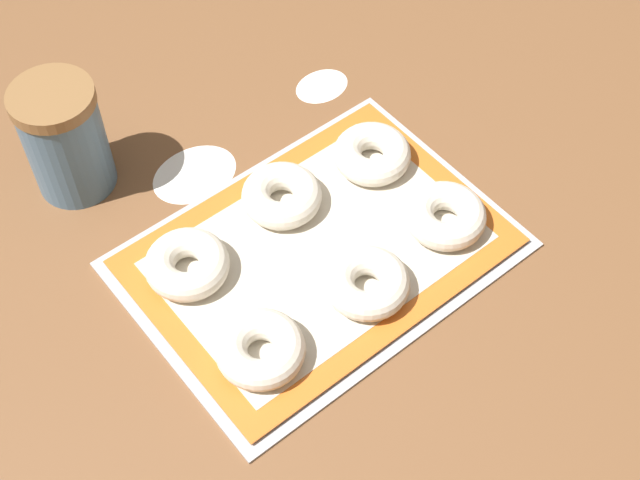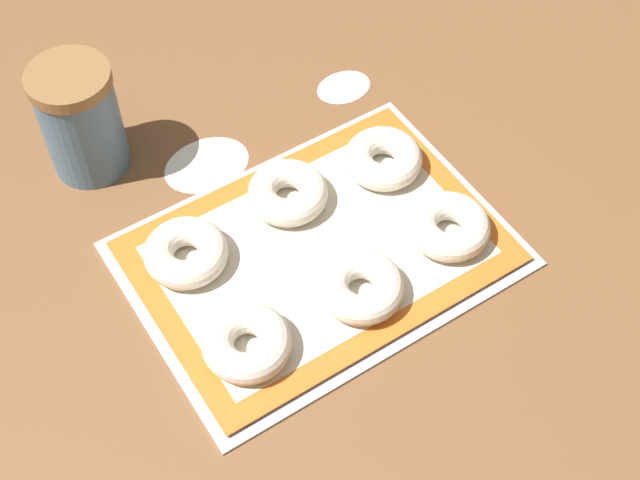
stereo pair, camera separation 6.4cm
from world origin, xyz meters
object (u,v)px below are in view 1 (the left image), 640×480
bagel_front_left (260,349)px  bagel_front_right (445,216)px  bagel_front_center (367,283)px  bagel_back_right (372,154)px  flour_canister (65,139)px  bagel_back_center (282,196)px  baking_tray (320,252)px  bagel_back_left (187,264)px

bagel_front_left → bagel_front_right: bearing=1.3°
bagel_front_left → bagel_front_center: bearing=-2.9°
bagel_back_right → flour_canister: flour_canister is taller
bagel_back_center → flour_canister: 0.27m
bagel_front_center → bagel_back_right: (0.13, 0.14, 0.00)m
bagel_front_left → bagel_back_center: bearing=46.3°
bagel_front_left → bagel_back_center: same height
baking_tray → bagel_front_center: bagel_front_center is taller
bagel_front_center → bagel_back_center: (0.00, 0.16, 0.00)m
baking_tray → flour_canister: (-0.16, 0.28, 0.07)m
bagel_front_left → bagel_back_right: bearing=26.2°
bagel_back_center → bagel_front_left: bearing=-133.7°
baking_tray → bagel_back_left: 0.16m
baking_tray → bagel_front_left: bearing=-152.7°
bagel_front_right → bagel_back_left: size_ratio=1.00×
bagel_back_left → bagel_back_right: (0.27, -0.01, 0.00)m
bagel_back_left → bagel_back_right: same height
bagel_back_center → bagel_back_right: 0.13m
bagel_front_center → flour_canister: bearing=115.0°
bagel_front_right → baking_tray: bearing=154.5°
bagel_front_left → baking_tray: bearing=27.3°
bagel_front_center → bagel_back_left: 0.20m
bagel_front_right → flour_canister: (-0.30, 0.34, 0.05)m
bagel_back_left → bagel_front_right: bearing=-25.8°
bagel_back_center → bagel_front_right: bearing=-48.0°
bagel_front_right → bagel_front_center: bearing=-174.2°
baking_tray → bagel_back_left: bagel_back_left is taller
bagel_front_left → bagel_back_center: (0.14, 0.15, 0.00)m
bagel_back_right → bagel_back_center: bearing=172.1°
bagel_back_left → bagel_back_right: size_ratio=1.00×
baking_tray → bagel_back_center: size_ratio=4.46×
baking_tray → bagel_back_right: size_ratio=4.46×
bagel_front_left → flour_canister: bearing=94.0°
bagel_back_left → bagel_back_center: 0.14m
bagel_front_center → bagel_back_left: size_ratio=1.00×
bagel_back_left → bagel_back_center: (0.14, 0.01, 0.00)m
bagel_front_right → bagel_back_left: (-0.28, 0.13, 0.00)m
flour_canister → bagel_back_left: bearing=-83.1°
baking_tray → bagel_front_center: 0.08m
bagel_front_left → bagel_back_left: same height
bagel_back_center → bagel_back_right: size_ratio=1.00×
bagel_front_right → bagel_back_center: same height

